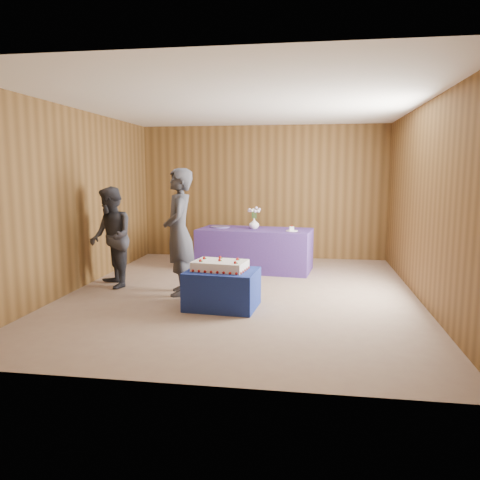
% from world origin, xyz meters
% --- Properties ---
extents(ground, '(6.00, 6.00, 0.00)m').
position_xyz_m(ground, '(0.00, 0.00, 0.00)').
color(ground, gray).
rests_on(ground, ground).
extents(room_shell, '(5.04, 6.04, 2.72)m').
position_xyz_m(room_shell, '(0.00, 0.00, 1.80)').
color(room_shell, brown).
rests_on(room_shell, ground).
extents(cake_table, '(0.96, 0.78, 0.50)m').
position_xyz_m(cake_table, '(-0.14, -0.74, 0.25)').
color(cake_table, navy).
rests_on(cake_table, ground).
extents(serving_table, '(2.09, 1.13, 0.75)m').
position_xyz_m(serving_table, '(-0.00, 1.68, 0.38)').
color(serving_table, '#4E3085').
rests_on(serving_table, ground).
extents(sheet_cake, '(0.76, 0.57, 0.16)m').
position_xyz_m(sheet_cake, '(-0.17, -0.74, 0.56)').
color(sheet_cake, silver).
rests_on(sheet_cake, cake_table).
extents(vase, '(0.21, 0.21, 0.19)m').
position_xyz_m(vase, '(-0.02, 1.71, 0.84)').
color(vase, white).
rests_on(vase, serving_table).
extents(flower_spray, '(0.24, 0.23, 0.18)m').
position_xyz_m(flower_spray, '(-0.02, 1.71, 1.09)').
color(flower_spray, '#266028').
rests_on(flower_spray, vase).
extents(platter, '(0.37, 0.37, 0.02)m').
position_xyz_m(platter, '(-0.66, 1.83, 0.76)').
color(platter, '#584C98').
rests_on(platter, serving_table).
extents(plate, '(0.24, 0.24, 0.01)m').
position_xyz_m(plate, '(0.66, 1.48, 0.76)').
color(plate, white).
rests_on(plate, serving_table).
extents(cake_slice, '(0.08, 0.07, 0.09)m').
position_xyz_m(cake_slice, '(0.66, 1.48, 0.80)').
color(cake_slice, silver).
rests_on(cake_slice, plate).
extents(knife, '(0.26, 0.09, 0.00)m').
position_xyz_m(knife, '(0.68, 1.32, 0.75)').
color(knife, '#B5B5BA').
rests_on(knife, serving_table).
extents(guest_left, '(0.59, 0.75, 1.82)m').
position_xyz_m(guest_left, '(-0.88, -0.16, 0.91)').
color(guest_left, '#393A43').
rests_on(guest_left, ground).
extents(guest_right, '(0.92, 0.96, 1.55)m').
position_xyz_m(guest_right, '(-2.03, 0.09, 0.78)').
color(guest_right, '#303139').
rests_on(guest_right, ground).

